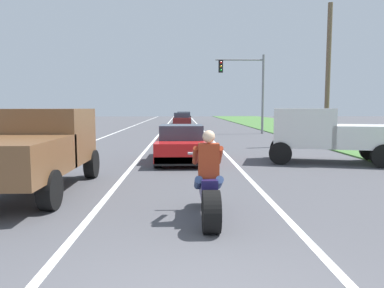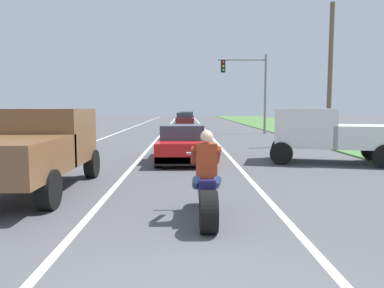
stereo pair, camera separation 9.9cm
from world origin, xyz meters
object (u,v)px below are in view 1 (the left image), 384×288
(motorcycle_with_rider, at_px, (209,188))
(sports_car_red, at_px, (181,144))
(distant_car_further_ahead, at_px, (184,117))
(traffic_light_mast_near, at_px, (249,82))
(pickup_truck_left_lane_brown, at_px, (36,146))
(distant_car_far_ahead, at_px, (182,120))
(pickup_truck_right_shoulder_white, at_px, (330,132))

(motorcycle_with_rider, xyz_separation_m, sports_car_red, (-0.48, 7.38, 0.04))
(distant_car_further_ahead, bearing_deg, motorcycle_with_rider, -89.73)
(motorcycle_with_rider, height_order, sports_car_red, motorcycle_with_rider)
(traffic_light_mast_near, distance_m, distant_car_further_ahead, 18.68)
(distant_car_further_ahead, bearing_deg, pickup_truck_left_lane_brown, -95.76)
(motorcycle_with_rider, height_order, distant_car_further_ahead, motorcycle_with_rider)
(sports_car_red, relative_size, distant_car_far_ahead, 1.08)
(distant_car_far_ahead, distance_m, distant_car_further_ahead, 8.64)
(pickup_truck_right_shoulder_white, xyz_separation_m, traffic_light_mast_near, (-0.27, 14.88, 2.83))
(motorcycle_with_rider, bearing_deg, pickup_truck_right_shoulder_white, 54.27)
(pickup_truck_right_shoulder_white, distance_m, traffic_light_mast_near, 15.15)
(pickup_truck_right_shoulder_white, bearing_deg, sports_car_red, 174.42)
(distant_car_far_ahead, relative_size, distant_car_further_ahead, 1.00)
(pickup_truck_right_shoulder_white, bearing_deg, motorcycle_with_rider, -125.73)
(distant_car_further_ahead, bearing_deg, pickup_truck_right_shoulder_white, -81.09)
(sports_car_red, bearing_deg, traffic_light_mast_near, 70.30)
(motorcycle_with_rider, xyz_separation_m, pickup_truck_right_shoulder_white, (4.93, 6.85, 0.51))
(traffic_light_mast_near, bearing_deg, distant_car_far_ahead, 119.13)
(pickup_truck_left_lane_brown, bearing_deg, pickup_truck_right_shoulder_white, 26.59)
(motorcycle_with_rider, distance_m, distant_car_further_ahead, 39.49)
(pickup_truck_left_lane_brown, height_order, pickup_truck_right_shoulder_white, same)
(pickup_truck_left_lane_brown, xyz_separation_m, distant_car_far_ahead, (3.50, 28.44, -0.33))
(pickup_truck_left_lane_brown, xyz_separation_m, pickup_truck_right_shoulder_white, (8.86, 4.43, 0.00))
(sports_car_red, height_order, pickup_truck_right_shoulder_white, pickup_truck_right_shoulder_white)
(pickup_truck_left_lane_brown, bearing_deg, motorcycle_with_rider, -31.63)
(pickup_truck_right_shoulder_white, relative_size, traffic_light_mast_near, 0.86)
(sports_car_red, xyz_separation_m, pickup_truck_left_lane_brown, (-3.45, -4.96, 0.48))
(distant_car_far_ahead, bearing_deg, sports_car_red, -90.12)
(motorcycle_with_rider, height_order, pickup_truck_right_shoulder_white, pickup_truck_right_shoulder_white)
(motorcycle_with_rider, relative_size, traffic_light_mast_near, 0.37)
(traffic_light_mast_near, height_order, distant_car_further_ahead, traffic_light_mast_near)
(pickup_truck_left_lane_brown, xyz_separation_m, traffic_light_mast_near, (8.59, 19.31, 2.83))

